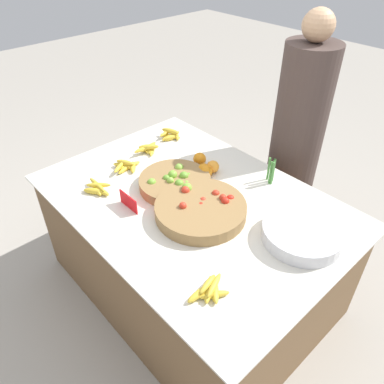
{
  "coord_description": "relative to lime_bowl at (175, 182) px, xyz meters",
  "views": [
    {
      "loc": [
        1.18,
        -1.08,
        1.98
      ],
      "look_at": [
        0.0,
        0.0,
        0.77
      ],
      "focal_mm": 35.0,
      "sensor_mm": 36.0,
      "label": 1
    }
  ],
  "objects": [
    {
      "name": "veg_bundle",
      "position": [
        0.33,
        0.44,
        0.04
      ],
      "size": [
        0.06,
        0.05,
        0.15
      ],
      "color": "#4C8E42",
      "rests_on": "market_table"
    },
    {
      "name": "banana_bunch_middle_left",
      "position": [
        -0.26,
        -0.35,
        -0.01
      ],
      "size": [
        0.19,
        0.15,
        0.05
      ],
      "color": "gold",
      "rests_on": "market_table"
    },
    {
      "name": "market_table",
      "position": [
        0.15,
        -0.01,
        -0.39
      ],
      "size": [
        1.67,
        1.17,
        0.72
      ],
      "color": "brown",
      "rests_on": "ground_plane"
    },
    {
      "name": "metal_bowl",
      "position": [
        0.73,
        0.17,
        0.0
      ],
      "size": [
        0.38,
        0.38,
        0.07
      ],
      "color": "silver",
      "rests_on": "market_table"
    },
    {
      "name": "price_sign",
      "position": [
        -0.02,
        -0.3,
        0.01
      ],
      "size": [
        0.15,
        0.01,
        0.08
      ],
      "rotation": [
        0.0,
        0.0,
        -0.0
      ],
      "color": "red",
      "rests_on": "market_table"
    },
    {
      "name": "tomato_basket",
      "position": [
        0.27,
        -0.06,
        0.0
      ],
      "size": [
        0.47,
        0.47,
        0.1
      ],
      "color": "olive",
      "rests_on": "market_table"
    },
    {
      "name": "orange_pile",
      "position": [
        0.0,
        0.23,
        0.01
      ],
      "size": [
        0.2,
        0.14,
        0.08
      ],
      "color": "orange",
      "rests_on": "market_table"
    },
    {
      "name": "lime_bowl",
      "position": [
        0.0,
        0.0,
        0.0
      ],
      "size": [
        0.41,
        0.41,
        0.1
      ],
      "color": "olive",
      "rests_on": "market_table"
    },
    {
      "name": "vendor_person",
      "position": [
        0.21,
        0.86,
        -0.02
      ],
      "size": [
        0.33,
        0.33,
        1.57
      ],
      "color": "#473833",
      "rests_on": "ground_plane"
    },
    {
      "name": "banana_bunch_front_right",
      "position": [
        -0.46,
        0.35,
        -0.01
      ],
      "size": [
        0.16,
        0.17,
        0.06
      ],
      "color": "gold",
      "rests_on": "market_table"
    },
    {
      "name": "banana_bunch_back_center",
      "position": [
        -0.34,
        -0.1,
        -0.01
      ],
      "size": [
        0.17,
        0.2,
        0.06
      ],
      "color": "gold",
      "rests_on": "market_table"
    },
    {
      "name": "banana_bunch_front_center",
      "position": [
        0.66,
        -0.38,
        -0.01
      ],
      "size": [
        0.14,
        0.19,
        0.05
      ],
      "color": "gold",
      "rests_on": "market_table"
    },
    {
      "name": "ground_plane",
      "position": [
        0.15,
        -0.01,
        -0.75
      ],
      "size": [
        12.0,
        12.0,
        0.0
      ],
      "primitive_type": "plane",
      "color": "#ADA599"
    },
    {
      "name": "banana_bunch_front_left",
      "position": [
        -0.41,
        0.12,
        -0.01
      ],
      "size": [
        0.14,
        0.21,
        0.06
      ],
      "color": "gold",
      "rests_on": "market_table"
    }
  ]
}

